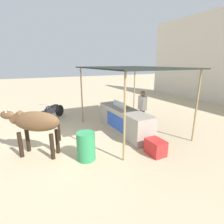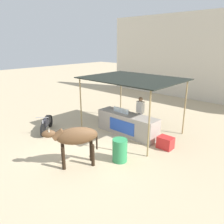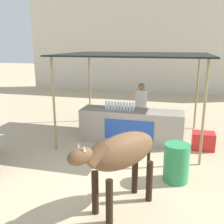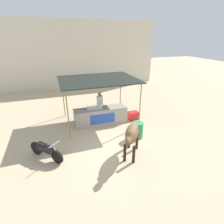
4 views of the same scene
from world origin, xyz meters
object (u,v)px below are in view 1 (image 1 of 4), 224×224
vendor_behind_counter (142,110)px  cooler_box (156,147)px  motorcycle_parked (52,111)px  stall_counter (124,120)px  cow (35,123)px  water_barrel (86,146)px

vendor_behind_counter → cooler_box: size_ratio=2.75×
vendor_behind_counter → motorcycle_parked: 4.45m
stall_counter → vendor_behind_counter: size_ratio=1.82×
cooler_box → cow: 3.68m
stall_counter → motorcycle_parked: 3.81m
vendor_behind_counter → cooler_box: 2.15m
cooler_box → cow: size_ratio=0.35×
stall_counter → cow: (0.41, -3.30, 0.55)m
stall_counter → cooler_box: stall_counter is taller
vendor_behind_counter → cow: vendor_behind_counter is taller
water_barrel → cow: bearing=-127.1°
stall_counter → vendor_behind_counter: bearing=77.7°
vendor_behind_counter → cooler_box: (1.88, -0.85, -0.61)m
vendor_behind_counter → stall_counter: bearing=-102.3°
water_barrel → motorcycle_parked: bearing=-176.1°
stall_counter → water_barrel: 2.47m
water_barrel → cow: size_ratio=0.48×
vendor_behind_counter → water_barrel: vendor_behind_counter is taller
cooler_box → cow: bearing=-116.9°
cow → motorcycle_parked: (-3.40, 0.93, -0.60)m
stall_counter → motorcycle_parked: (-2.98, -2.37, -0.05)m
water_barrel → motorcycle_parked: size_ratio=0.60×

